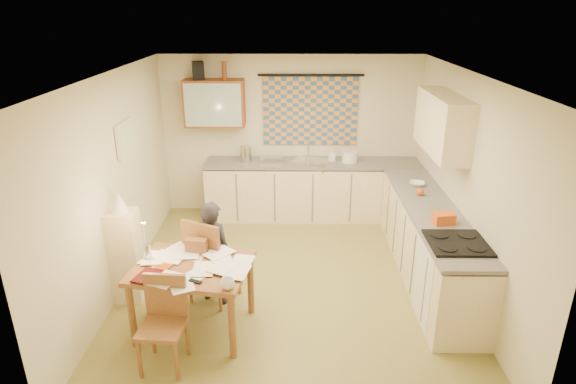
{
  "coord_description": "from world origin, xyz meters",
  "views": [
    {
      "loc": [
        0.03,
        -5.14,
        3.18
      ],
      "look_at": [
        -0.02,
        0.2,
        1.1
      ],
      "focal_mm": 30.0,
      "sensor_mm": 36.0,
      "label": 1
    }
  ],
  "objects_px": {
    "person": "(213,253)",
    "shelf_stand": "(126,256)",
    "stove": "(452,282)",
    "chair_far": "(214,274)",
    "dining_table": "(194,297)",
    "counter_right": "(428,243)",
    "counter_back": "(312,190)"
  },
  "relations": [
    {
      "from": "person",
      "to": "shelf_stand",
      "type": "xyz_separation_m",
      "value": [
        -0.99,
        0.03,
        -0.07
      ]
    },
    {
      "from": "stove",
      "to": "person",
      "type": "relative_size",
      "value": 0.77
    },
    {
      "from": "chair_far",
      "to": "person",
      "type": "height_order",
      "value": "person"
    },
    {
      "from": "shelf_stand",
      "to": "dining_table",
      "type": "bearing_deg",
      "value": -33.03
    },
    {
      "from": "counter_right",
      "to": "shelf_stand",
      "type": "height_order",
      "value": "shelf_stand"
    },
    {
      "from": "chair_far",
      "to": "person",
      "type": "distance_m",
      "value": 0.29
    },
    {
      "from": "dining_table",
      "to": "person",
      "type": "distance_m",
      "value": 0.59
    },
    {
      "from": "counter_back",
      "to": "counter_right",
      "type": "bearing_deg",
      "value": -52.73
    },
    {
      "from": "counter_back",
      "to": "dining_table",
      "type": "height_order",
      "value": "counter_back"
    },
    {
      "from": "counter_right",
      "to": "dining_table",
      "type": "distance_m",
      "value": 2.89
    },
    {
      "from": "counter_back",
      "to": "person",
      "type": "relative_size",
      "value": 2.7
    },
    {
      "from": "dining_table",
      "to": "chair_far",
      "type": "distance_m",
      "value": 0.56
    },
    {
      "from": "counter_back",
      "to": "shelf_stand",
      "type": "bearing_deg",
      "value": -133.06
    },
    {
      "from": "counter_back",
      "to": "counter_right",
      "type": "relative_size",
      "value": 1.12
    },
    {
      "from": "dining_table",
      "to": "person",
      "type": "height_order",
      "value": "person"
    },
    {
      "from": "counter_back",
      "to": "chair_far",
      "type": "distance_m",
      "value": 2.64
    },
    {
      "from": "counter_right",
      "to": "counter_back",
      "type": "bearing_deg",
      "value": 127.27
    },
    {
      "from": "counter_back",
      "to": "chair_far",
      "type": "xyz_separation_m",
      "value": [
        -1.2,
        -2.34,
        -0.13
      ]
    },
    {
      "from": "counter_back",
      "to": "stove",
      "type": "distance_m",
      "value": 3.05
    },
    {
      "from": "shelf_stand",
      "to": "chair_far",
      "type": "bearing_deg",
      "value": -0.81
    },
    {
      "from": "counter_right",
      "to": "shelf_stand",
      "type": "bearing_deg",
      "value": -171.34
    },
    {
      "from": "person",
      "to": "dining_table",
      "type": "bearing_deg",
      "value": 98.23
    },
    {
      "from": "chair_far",
      "to": "shelf_stand",
      "type": "xyz_separation_m",
      "value": [
        -0.97,
        0.01,
        0.22
      ]
    },
    {
      "from": "stove",
      "to": "dining_table",
      "type": "xyz_separation_m",
      "value": [
        -2.68,
        -0.16,
        -0.09
      ]
    },
    {
      "from": "counter_back",
      "to": "chair_far",
      "type": "bearing_deg",
      "value": -117.17
    },
    {
      "from": "stove",
      "to": "dining_table",
      "type": "distance_m",
      "value": 2.68
    },
    {
      "from": "counter_right",
      "to": "person",
      "type": "xyz_separation_m",
      "value": [
        -2.55,
        -0.57,
        0.16
      ]
    },
    {
      "from": "counter_right",
      "to": "dining_table",
      "type": "height_order",
      "value": "counter_right"
    },
    {
      "from": "stove",
      "to": "shelf_stand",
      "type": "distance_m",
      "value": 3.56
    },
    {
      "from": "dining_table",
      "to": "counter_right",
      "type": "bearing_deg",
      "value": 31.27
    },
    {
      "from": "person",
      "to": "shelf_stand",
      "type": "distance_m",
      "value": 0.99
    },
    {
      "from": "person",
      "to": "shelf_stand",
      "type": "bearing_deg",
      "value": 19.69
    }
  ]
}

